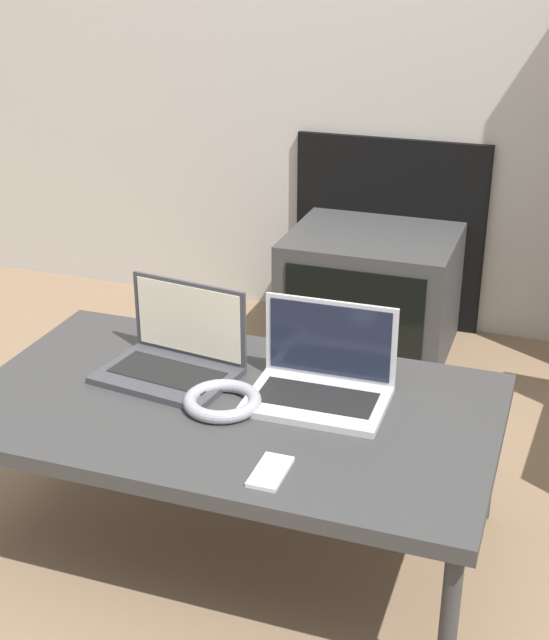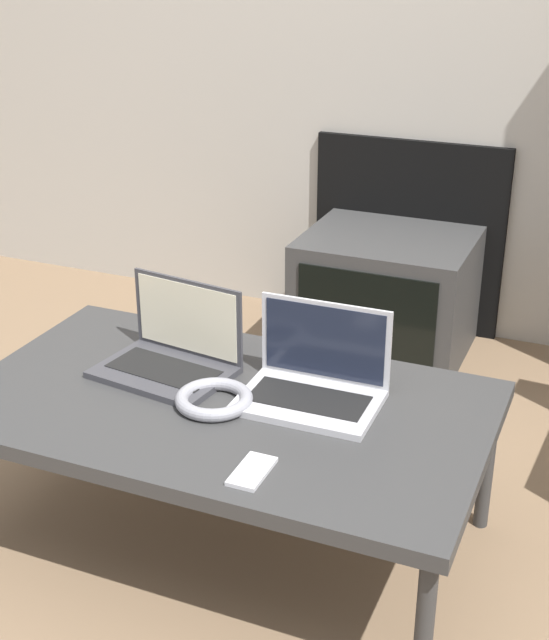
{
  "view_description": "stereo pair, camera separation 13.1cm",
  "coord_description": "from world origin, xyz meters",
  "px_view_note": "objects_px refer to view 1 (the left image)",
  "views": [
    {
      "loc": [
        0.68,
        -1.26,
        1.39
      ],
      "look_at": [
        0.0,
        0.68,
        0.47
      ],
      "focal_mm": 50.0,
      "sensor_mm": 36.0,
      "label": 1
    },
    {
      "loc": [
        0.8,
        -1.22,
        1.39
      ],
      "look_at": [
        0.0,
        0.68,
        0.47
      ],
      "focal_mm": 50.0,
      "sensor_mm": 36.0,
      "label": 2
    }
  ],
  "objects_px": {
    "tv": "(371,292)",
    "laptop_right": "(322,378)",
    "laptop_left": "(175,355)",
    "phone": "(270,472)",
    "headphones": "(222,401)"
  },
  "relations": [
    {
      "from": "tv",
      "to": "laptop_right",
      "type": "bearing_deg",
      "value": -82.64
    },
    {
      "from": "laptop_left",
      "to": "laptop_right",
      "type": "height_order",
      "value": "same"
    },
    {
      "from": "laptop_left",
      "to": "phone",
      "type": "bearing_deg",
      "value": -35.02
    },
    {
      "from": "laptop_right",
      "to": "headphones",
      "type": "distance_m",
      "value": 0.23
    },
    {
      "from": "headphones",
      "to": "tv",
      "type": "bearing_deg",
      "value": 87.5
    },
    {
      "from": "laptop_right",
      "to": "tv",
      "type": "bearing_deg",
      "value": 96.56
    },
    {
      "from": "laptop_right",
      "to": "tv",
      "type": "relative_size",
      "value": 0.56
    },
    {
      "from": "laptop_left",
      "to": "headphones",
      "type": "relative_size",
      "value": 1.92
    },
    {
      "from": "laptop_right",
      "to": "tv",
      "type": "height_order",
      "value": "laptop_right"
    },
    {
      "from": "phone",
      "to": "tv",
      "type": "distance_m",
      "value": 1.45
    },
    {
      "from": "headphones",
      "to": "tv",
      "type": "distance_m",
      "value": 1.24
    },
    {
      "from": "laptop_left",
      "to": "headphones",
      "type": "xyz_separation_m",
      "value": [
        0.17,
        -0.12,
        -0.03
      ]
    },
    {
      "from": "laptop_right",
      "to": "phone",
      "type": "xyz_separation_m",
      "value": [
        -0.0,
        -0.34,
        -0.04
      ]
    },
    {
      "from": "laptop_left",
      "to": "headphones",
      "type": "height_order",
      "value": "laptop_left"
    },
    {
      "from": "laptop_left",
      "to": "laptop_right",
      "type": "relative_size",
      "value": 1.08
    }
  ]
}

